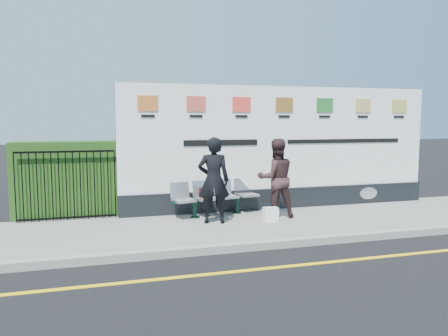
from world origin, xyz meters
The scene contains 12 objects.
ground centered at (0.00, 0.00, 0.00)m, with size 80.00×80.00×0.00m, color black.
pavement centered at (0.00, 2.50, 0.06)m, with size 14.00×3.00×0.12m, color slate.
kerb centered at (0.00, 1.00, 0.07)m, with size 14.00×0.18×0.14m, color gray.
yellow_line centered at (0.00, 0.00, 0.00)m, with size 14.00×0.10×0.01m, color yellow.
billboard centered at (0.50, 3.85, 1.42)m, with size 8.00×0.30×3.00m.
hedge centered at (-4.58, 4.30, 0.97)m, with size 2.35×0.70×1.70m, color #214815.
railing centered at (-4.58, 3.85, 0.89)m, with size 2.05×0.06×1.54m, color black, non-canonical shape.
bench centered at (-1.32, 3.39, 0.34)m, with size 2.06×0.54×0.44m, color #AFB2B8, non-canonical shape.
woman_left centered at (-1.57, 2.70, 1.03)m, with size 0.67×0.44×1.83m, color black.
woman_right centered at (-0.09, 2.84, 1.01)m, with size 0.86×0.67×1.77m, color #362323.
handbag_brown centered at (-1.58, 3.34, 0.68)m, with size 0.30×0.13×0.23m, color black.
carrier_bag_white centered at (-0.37, 2.46, 0.28)m, with size 0.31×0.19×0.31m, color white.
Camera 1 is at (-3.90, -6.11, 2.28)m, focal length 35.00 mm.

